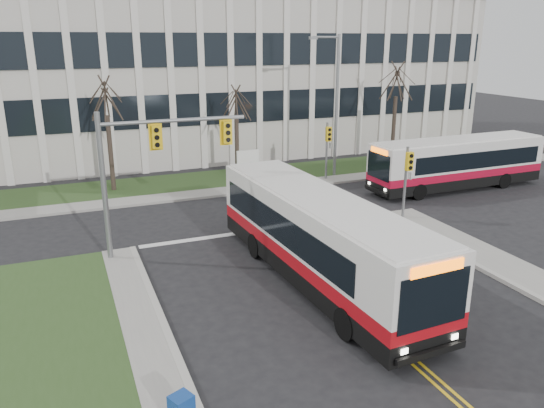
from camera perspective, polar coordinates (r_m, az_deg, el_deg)
The scene contains 14 objects.
ground at distance 19.06m, azimuth 8.26°, elevation -10.67°, with size 120.00×120.00×0.00m, color black.
sidewalk_cross at distance 33.82m, azimuth 2.72°, elevation 2.19°, with size 44.00×1.60×0.14m, color #9E9B93.
building_lawn at distance 36.30m, azimuth 0.88°, elevation 3.25°, with size 44.00×5.00×0.12m, color #2E491F.
office_building at distance 46.58m, azimuth -5.02°, elevation 13.71°, with size 40.00×16.00×12.00m, color #B7B2A9.
mast_arm_signal at distance 22.29m, azimuth -13.56°, elevation 4.85°, with size 6.11×0.38×6.20m.
signal_pole_near at distance 27.38m, azimuth 14.34°, elevation 3.29°, with size 0.34×0.39×3.80m.
signal_pole_far at distance 34.41m, azimuth 5.99°, elevation 6.54°, with size 0.34×0.39×3.80m.
streetlight at distance 35.11m, azimuth 6.73°, elevation 11.17°, with size 2.15×0.25×9.20m.
directory_sign at distance 34.71m, azimuth -2.61°, elevation 4.46°, with size 1.50×0.12×2.00m.
tree_left at distance 32.70m, azimuth -17.45°, elevation 10.63°, with size 1.80×1.80×7.70m.
tree_mid at distance 34.57m, azimuth -3.88°, elevation 10.64°, with size 1.80×1.80×6.82m.
tree_right at distance 39.71m, azimuth 13.26°, elevation 12.58°, with size 1.80×1.80×8.25m.
bus_main at distance 20.00m, azimuth 5.02°, elevation -3.90°, with size 2.71×12.53×3.34m, color silver, non-canonical shape.
bus_cross at distance 34.53m, azimuth 19.25°, elevation 4.04°, with size 2.48×11.43×3.05m, color silver, non-canonical shape.
Camera 1 is at (-8.75, -14.41, 8.89)m, focal length 35.00 mm.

